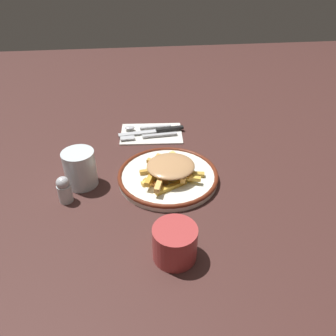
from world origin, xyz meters
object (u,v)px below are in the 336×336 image
Objects in this scene: napkin at (151,133)px; coffee_mug at (175,242)px; salt_shaker at (64,189)px; spoon at (140,127)px; water_glass at (80,169)px; plate at (168,176)px; fries_heap at (170,169)px; fork at (148,136)px; knife at (157,130)px.

coffee_mug is at bearing -179.20° from napkin.
coffee_mug is 0.30m from salt_shaker.
water_glass reaches higher than spoon.
fries_heap is (-0.01, -0.00, 0.03)m from plate.
plate is 1.38× the size of fries_heap.
plate reaches higher than fork.
coffee_mug reaches higher than knife.
water_glass is at bearing 138.42° from knife.
coffee_mug is (-0.46, -0.02, 0.03)m from fork.
napkin is at bearing 0.80° from coffee_mug.
plate is 0.25m from napkin.
salt_shaker reaches higher than knife.
plate is 0.22m from water_glass.
napkin is 2.07× the size of water_glass.
fork reaches higher than napkin.
fries_heap is 0.22m from water_glass.
knife is at bearing -38.96° from salt_shaker.
salt_shaker is at bearing 153.02° from water_glass.
fries_heap is at bearing -79.08° from salt_shaker.
plate is 0.25m from knife.
fries_heap is 0.26m from napkin.
spoon is at bearing 65.30° from knife.
fork is 0.35m from salt_shaker.
plate is 1.34× the size of napkin.
knife is at bearing 1.94° from fries_heap.
napkin is at bearing 6.21° from fries_heap.
salt_shaker is (-0.27, 0.21, 0.02)m from fork.
plate is 3.78× the size of salt_shaker.
knife is 1.90× the size of coffee_mug.
fork is 0.06m from spoon.
plate is 2.76× the size of water_glass.
napkin is 0.38m from salt_shaker.
napkin is (0.24, 0.02, -0.01)m from plate.
spoon is (0.28, 0.06, -0.03)m from fries_heap.
napkin is at bearing -22.88° from fork.
water_glass is 0.07m from salt_shaker.
salt_shaker is (-0.06, 0.03, -0.01)m from water_glass.
knife is (0.00, -0.02, 0.01)m from napkin.
coffee_mug is at bearing 175.15° from fries_heap.
napkin is (0.25, 0.03, -0.03)m from fries_heap.
salt_shaker is (-0.30, 0.23, 0.03)m from napkin.
fries_heap is at bearing -4.85° from coffee_mug.
knife is 0.50m from coffee_mug.
water_glass is (-0.26, 0.16, 0.03)m from spoon.
napkin is at bearing -36.94° from salt_shaker.
plate is 1.47× the size of fork.
water_glass reaches higher than knife.
napkin is 0.02m from knife.
napkin is 1.75× the size of coffee_mug.
plate is at bearing 27.44° from fries_heap.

